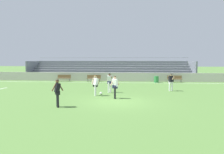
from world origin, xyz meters
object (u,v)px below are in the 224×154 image
object	(u,v)px
player_white_dropping_back	(95,84)
player_dark_on_ball	(171,81)
trash_bin	(156,79)
player_white_overlapping	(110,81)
player_dark_deep_cover	(57,91)
bench_near_wall_gap	(94,78)
player_white_trailing_run	(115,85)
bleacher_stand	(110,69)
bench_far_left	(175,78)
soccer_ball	(101,93)
bench_near_bin	(64,77)

from	to	relation	value
player_white_dropping_back	player_dark_on_ball	size ratio (longest dim) A/B	1.02
trash_bin	player_white_overlapping	xyz separation A→B (m)	(-4.99, -8.92, 0.61)
player_dark_deep_cover	bench_near_wall_gap	bearing A→B (deg)	91.92
player_white_overlapping	player_white_trailing_run	size ratio (longest dim) A/B	1.01
player_white_overlapping	player_dark_deep_cover	size ratio (longest dim) A/B	1.01
bleacher_stand	bench_far_left	world-z (taller)	bleacher_stand
bench_far_left	player_dark_on_ball	world-z (taller)	player_dark_on_ball
bench_far_left	trash_bin	distance (m)	2.28
bleacher_stand	trash_bin	distance (m)	7.99
bleacher_stand	player_dark_on_ball	bearing A→B (deg)	-60.36
bench_far_left	trash_bin	size ratio (longest dim) A/B	2.22
player_white_overlapping	bleacher_stand	bearing A→B (deg)	95.77
player_dark_deep_cover	soccer_ball	distance (m)	5.32
bench_near_bin	player_dark_deep_cover	world-z (taller)	player_dark_deep_cover
bench_near_bin	player_white_trailing_run	size ratio (longest dim) A/B	1.07
bench_far_left	trash_bin	bearing A→B (deg)	-177.86
soccer_ball	bleacher_stand	bearing A→B (deg)	93.06
bench_far_left	bench_near_bin	bearing A→B (deg)	180.00
trash_bin	player_white_overlapping	distance (m)	10.24
bleacher_stand	bench_far_left	distance (m)	9.84
player_dark_deep_cover	player_dark_on_ball	distance (m)	11.06
bench_near_wall_gap	bench_near_bin	bearing A→B (deg)	180.00
bench_far_left	player_white_overlapping	xyz separation A→B (m)	(-7.26, -9.00, 0.47)
player_white_overlapping	player_white_dropping_back	xyz separation A→B (m)	(-0.95, -1.75, -0.04)
bench_near_wall_gap	bench_far_left	distance (m)	10.28
bleacher_stand	player_dark_on_ball	distance (m)	13.94
bench_near_wall_gap	soccer_ball	world-z (taller)	bench_near_wall_gap
player_white_trailing_run	player_white_dropping_back	bearing A→B (deg)	146.29
bench_near_wall_gap	player_white_trailing_run	xyz separation A→B (m)	(3.72, -11.86, 0.46)
trash_bin	bench_near_wall_gap	bearing A→B (deg)	179.39
bench_far_left	player_white_dropping_back	xyz separation A→B (m)	(-8.21, -10.75, 0.43)
bleacher_stand	bench_near_bin	distance (m)	7.33
bleacher_stand	trash_bin	xyz separation A→B (m)	(6.37, -4.71, -1.01)
bench_far_left	player_white_dropping_back	size ratio (longest dim) A/B	1.09
bleacher_stand	player_white_overlapping	distance (m)	13.70
bench_near_wall_gap	player_white_dropping_back	size ratio (longest dim) A/B	1.09
player_dark_on_ball	player_white_trailing_run	bearing A→B (deg)	-137.70
player_white_trailing_run	player_dark_deep_cover	world-z (taller)	player_dark_deep_cover
trash_bin	player_dark_deep_cover	xyz separation A→B (m)	(-7.50, -15.01, 0.60)
player_white_overlapping	player_white_trailing_run	world-z (taller)	player_white_overlapping
bench_near_wall_gap	soccer_ball	distance (m)	10.51
bench_near_wall_gap	player_dark_on_ball	distance (m)	11.36
bench_near_bin	bench_far_left	distance (m)	14.26
bench_far_left	player_white_overlapping	distance (m)	11.58
trash_bin	player_white_dropping_back	xyz separation A→B (m)	(-5.94, -10.66, 0.57)
player_white_dropping_back	player_white_trailing_run	distance (m)	2.00
player_white_dropping_back	player_dark_deep_cover	xyz separation A→B (m)	(-1.56, -4.35, 0.03)
bench_near_wall_gap	player_white_dropping_back	world-z (taller)	player_white_dropping_back
bench_near_wall_gap	player_white_overlapping	size ratio (longest dim) A/B	1.06
bleacher_stand	player_dark_deep_cover	world-z (taller)	bleacher_stand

